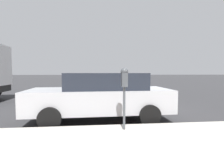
% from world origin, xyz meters
% --- Properties ---
extents(ground_plane, '(220.00, 220.00, 0.00)m').
position_xyz_m(ground_plane, '(0.00, 0.00, 0.00)').
color(ground_plane, '#333335').
extents(parking_meter, '(0.21, 0.19, 1.53)m').
position_xyz_m(parking_meter, '(-2.61, 0.76, 1.33)').
color(parking_meter, '#4C5156').
rests_on(parking_meter, sidewalk).
extents(car_silver, '(2.05, 4.60, 1.56)m').
position_xyz_m(car_silver, '(-1.06, 1.27, 0.82)').
color(car_silver, '#B7BABF').
rests_on(car_silver, ground_plane).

